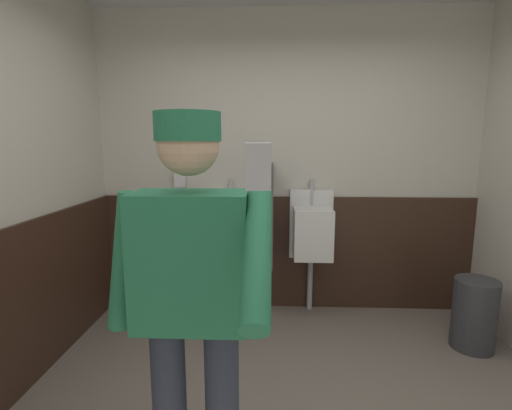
{
  "coord_description": "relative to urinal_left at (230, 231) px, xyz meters",
  "views": [
    {
      "loc": [
        -0.14,
        -1.69,
        1.58
      ],
      "look_at": [
        -0.22,
        0.29,
        1.25
      ],
      "focal_mm": 26.3,
      "sensor_mm": 36.0,
      "label": 1
    }
  ],
  "objects": [
    {
      "name": "wall_back",
      "position": [
        0.52,
        0.22,
        0.6
      ],
      "size": [
        4.07,
        0.12,
        2.75
      ],
      "primitive_type": "cube",
      "color": "beige",
      "rests_on": "ground_plane"
    },
    {
      "name": "wainscot_band_back",
      "position": [
        0.52,
        0.14,
        -0.24
      ],
      "size": [
        3.47,
        0.03,
        1.08
      ],
      "primitive_type": "cube",
      "color": "#382319",
      "rests_on": "ground_plane"
    },
    {
      "name": "privacy_divider_panel",
      "position": [
        0.38,
        -0.07,
        0.17
      ],
      "size": [
        0.04,
        0.4,
        0.9
      ],
      "primitive_type": "cube",
      "color": "#4C4C51"
    },
    {
      "name": "urinal_middle",
      "position": [
        0.75,
        0.0,
        0.0
      ],
      "size": [
        0.4,
        0.34,
        1.24
      ],
      "color": "white",
      "rests_on": "ground_plane"
    },
    {
      "name": "trash_bin",
      "position": [
        1.95,
        -0.55,
        -0.5
      ],
      "size": [
        0.32,
        0.32,
        0.55
      ],
      "primitive_type": "cylinder",
      "color": "#38383D",
      "rests_on": "ground_plane"
    },
    {
      "name": "soap_dispenser",
      "position": [
        -0.47,
        0.12,
        0.48
      ],
      "size": [
        0.1,
        0.07,
        0.18
      ],
      "primitive_type": "cube",
      "color": "silver"
    },
    {
      "name": "cell_phone",
      "position": [
        0.35,
        -2.46,
        0.75
      ],
      "size": [
        0.06,
        0.03,
        0.11
      ],
      "primitive_type": "cube",
      "rotation": [
        0.09,
        0.0,
        0.08
      ],
      "color": "silver"
    },
    {
      "name": "person",
      "position": [
        0.08,
        -1.95,
        0.23
      ],
      "size": [
        0.66,
        0.6,
        1.69
      ],
      "color": "#2D3342",
      "rests_on": "ground_plane"
    },
    {
      "name": "urinal_left",
      "position": [
        0.0,
        0.0,
        0.0
      ],
      "size": [
        0.4,
        0.34,
        1.24
      ],
      "color": "white",
      "rests_on": "ground_plane"
    }
  ]
}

